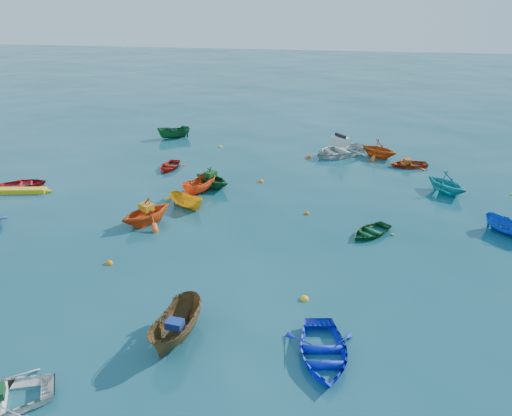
# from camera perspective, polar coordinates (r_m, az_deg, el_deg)

# --- Properties ---
(ground) EXTENTS (160.00, 160.00, 0.00)m
(ground) POSITION_cam_1_polar(r_m,az_deg,el_deg) (24.63, -1.76, -5.65)
(ground) COLOR #093F46
(ground) RESTS_ON ground
(sampan_brown_mid) EXTENTS (1.79, 3.64, 1.35)m
(sampan_brown_mid) POSITION_cam_1_polar(r_m,az_deg,el_deg) (19.78, -8.92, -14.61)
(sampan_brown_mid) COLOR brown
(sampan_brown_mid) RESTS_ON ground
(dinghy_blue_se) EXTENTS (3.10, 3.97, 0.75)m
(dinghy_blue_se) POSITION_cam_1_polar(r_m,az_deg,el_deg) (18.95, 7.62, -16.56)
(dinghy_blue_se) COLOR #1127D7
(dinghy_blue_se) RESTS_ON ground
(dinghy_orange_w) EXTENTS (3.99, 4.09, 1.64)m
(dinghy_orange_w) POSITION_cam_1_polar(r_m,az_deg,el_deg) (28.57, -12.31, -1.74)
(dinghy_orange_w) COLOR #EE5216
(dinghy_orange_w) RESTS_ON ground
(sampan_yellow_mid) EXTENTS (2.65, 2.02, 0.97)m
(sampan_yellow_mid) POSITION_cam_1_polar(r_m,az_deg,el_deg) (30.15, -7.89, 0.07)
(sampan_yellow_mid) COLOR #EEA715
(sampan_yellow_mid) RESTS_ON ground
(dinghy_green_e) EXTENTS (3.21, 3.27, 0.56)m
(dinghy_green_e) POSITION_cam_1_polar(r_m,az_deg,el_deg) (27.43, 12.90, -2.96)
(dinghy_green_e) COLOR #124F20
(dinghy_green_e) RESTS_ON ground
(dinghy_cyan_se) EXTENTS (3.82, 3.87, 1.54)m
(dinghy_cyan_se) POSITION_cam_1_polar(r_m,az_deg,el_deg) (34.13, 20.79, 1.62)
(dinghy_cyan_se) COLOR teal
(dinghy_cyan_se) RESTS_ON ground
(dinghy_red_nw) EXTENTS (3.47, 3.11, 0.59)m
(dinghy_red_nw) POSITION_cam_1_polar(r_m,az_deg,el_deg) (36.24, -24.98, 2.20)
(dinghy_red_nw) COLOR #B00E14
(dinghy_red_nw) RESTS_ON ground
(sampan_orange_n) EXTENTS (2.31, 3.17, 1.15)m
(sampan_orange_n) POSITION_cam_1_polar(r_m,az_deg,el_deg) (32.09, -6.48, 1.71)
(sampan_orange_n) COLOR #F75017
(sampan_orange_n) RESTS_ON ground
(dinghy_green_n) EXTENTS (3.55, 3.40, 1.45)m
(dinghy_green_n) POSITION_cam_1_polar(r_m,az_deg,el_deg) (32.91, -5.03, 2.37)
(dinghy_green_n) COLOR #145629
(dinghy_green_n) RESTS_ON ground
(dinghy_red_ne) EXTENTS (3.00, 2.37, 0.56)m
(dinghy_red_ne) POSITION_cam_1_polar(r_m,az_deg,el_deg) (38.21, 16.99, 4.57)
(dinghy_red_ne) COLOR #B0320E
(dinghy_red_ne) RESTS_ON ground
(sampan_blue_far) EXTENTS (2.69, 2.56, 1.05)m
(sampan_blue_far) POSITION_cam_1_polar(r_m,az_deg,el_deg) (29.95, 26.83, -2.72)
(sampan_blue_far) COLOR #0E42B1
(sampan_blue_far) RESTS_ON ground
(dinghy_red_far) EXTENTS (1.99, 2.68, 0.54)m
(dinghy_red_far) POSITION_cam_1_polar(r_m,az_deg,el_deg) (36.65, -9.86, 4.46)
(dinghy_red_far) COLOR #B2190E
(dinghy_red_far) RESTS_ON ground
(dinghy_orange_far) EXTENTS (3.82, 3.71, 1.54)m
(dinghy_orange_far) POSITION_cam_1_polar(r_m,az_deg,el_deg) (39.61, 13.79, 5.65)
(dinghy_orange_far) COLOR #C25212
(dinghy_orange_far) RESTS_ON ground
(sampan_green_far) EXTENTS (2.99, 2.16, 1.09)m
(sampan_green_far) POSITION_cam_1_polar(r_m,az_deg,el_deg) (43.96, -9.32, 7.91)
(sampan_green_far) COLOR #124F24
(sampan_green_far) RESTS_ON ground
(kayak_yellow) EXTENTS (4.01, 1.25, 0.40)m
(kayak_yellow) POSITION_cam_1_polar(r_m,az_deg,el_deg) (35.33, -25.33, 1.59)
(kayak_yellow) COLOR yellow
(kayak_yellow) RESTS_ON ground
(motorboat_white) EXTENTS (5.68, 5.52, 1.56)m
(motorboat_white) POSITION_cam_1_polar(r_m,az_deg,el_deg) (39.61, 9.47, 6.03)
(motorboat_white) COLOR silver
(motorboat_white) RESTS_ON ground
(tarp_blue_a) EXTENTS (0.68, 0.55, 0.30)m
(tarp_blue_a) POSITION_cam_1_polar(r_m,az_deg,el_deg) (19.17, -9.27, -12.96)
(tarp_blue_a) COLOR navy
(tarp_blue_a) RESTS_ON sampan_brown_mid
(tarp_orange_a) EXTENTS (0.94, 0.89, 0.36)m
(tarp_orange_a) POSITION_cam_1_polar(r_m,az_deg,el_deg) (28.17, -12.41, 0.11)
(tarp_orange_a) COLOR orange
(tarp_orange_a) RESTS_ON dinghy_orange_w
(tarp_green_b) EXTENTS (0.84, 0.91, 0.35)m
(tarp_green_b) POSITION_cam_1_polar(r_m,az_deg,el_deg) (32.65, -5.22, 3.88)
(tarp_green_b) COLOR #124A1B
(tarp_green_b) RESTS_ON dinghy_green_n
(tarp_orange_b) EXTENTS (0.55, 0.67, 0.29)m
(tarp_orange_b) POSITION_cam_1_polar(r_m,az_deg,el_deg) (38.04, 16.93, 5.18)
(tarp_orange_b) COLOR #B74C12
(tarp_orange_b) RESTS_ON dinghy_red_ne
(buoy_or_a) EXTENTS (0.37, 0.37, 0.37)m
(buoy_or_a) POSITION_cam_1_polar(r_m,az_deg,el_deg) (25.10, -16.41, -6.13)
(buoy_or_a) COLOR orange
(buoy_or_a) RESTS_ON ground
(buoy_ye_a) EXTENTS (0.36, 0.36, 0.36)m
(buoy_ye_a) POSITION_cam_1_polar(r_m,az_deg,el_deg) (21.73, 5.55, -10.35)
(buoy_ye_a) COLOR yellow
(buoy_ye_a) RESTS_ON ground
(buoy_ye_b) EXTENTS (0.39, 0.39, 0.39)m
(buoy_ye_b) POSITION_cam_1_polar(r_m,az_deg,el_deg) (31.41, -10.04, 0.95)
(buoy_ye_b) COLOR gold
(buoy_ye_b) RESTS_ON ground
(buoy_or_c) EXTENTS (0.35, 0.35, 0.35)m
(buoy_or_c) POSITION_cam_1_polar(r_m,az_deg,el_deg) (33.69, 0.59, 3.01)
(buoy_or_c) COLOR orange
(buoy_or_c) RESTS_ON ground
(buoy_ye_c) EXTENTS (0.38, 0.38, 0.38)m
(buoy_ye_c) POSITION_cam_1_polar(r_m,az_deg,el_deg) (33.82, -6.15, 2.95)
(buoy_ye_c) COLOR gold
(buoy_ye_c) RESTS_ON ground
(buoy_or_d) EXTENTS (0.30, 0.30, 0.30)m
(buoy_or_d) POSITION_cam_1_polar(r_m,az_deg,el_deg) (29.18, 5.84, -0.69)
(buoy_or_d) COLOR #DC4B0B
(buoy_or_d) RESTS_ON ground
(buoy_ye_d) EXTENTS (0.30, 0.30, 0.30)m
(buoy_ye_d) POSITION_cam_1_polar(r_m,az_deg,el_deg) (41.07, -4.11, 6.97)
(buoy_ye_d) COLOR yellow
(buoy_ye_d) RESTS_ON ground
(buoy_or_e) EXTENTS (0.38, 0.38, 0.38)m
(buoy_or_e) POSITION_cam_1_polar(r_m,az_deg,el_deg) (38.67, 5.97, 5.77)
(buoy_or_e) COLOR #FF590D
(buoy_or_e) RESTS_ON ground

